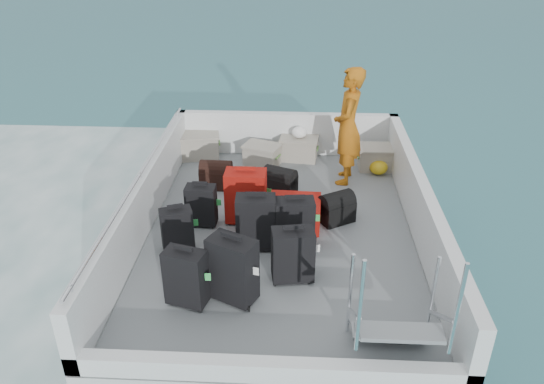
{
  "coord_description": "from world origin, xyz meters",
  "views": [
    {
      "loc": [
        0.2,
        -5.74,
        4.25
      ],
      "look_at": [
        -0.12,
        0.31,
        1.0
      ],
      "focal_mm": 35.0,
      "sensor_mm": 36.0,
      "label": 1
    }
  ],
  "objects_px": {
    "suitcase_5": "(246,197)",
    "suitcase_4": "(256,223)",
    "suitcase_3": "(233,270)",
    "crate_0": "(199,146)",
    "crate_3": "(377,158)",
    "passenger": "(348,127)",
    "suitcase_2": "(201,206)",
    "suitcase_0": "(186,278)",
    "crate_2": "(299,149)",
    "suitcase_6": "(293,256)",
    "crate_1": "(262,156)",
    "suitcase_8": "(286,212)",
    "suitcase_7": "(294,224)",
    "suitcase_1": "(177,230)"
  },
  "relations": [
    {
      "from": "suitcase_7",
      "to": "crate_0",
      "type": "xyz_separation_m",
      "value": [
        -1.6,
        2.58,
        -0.13
      ]
    },
    {
      "from": "suitcase_8",
      "to": "crate_1",
      "type": "xyz_separation_m",
      "value": [
        -0.44,
        1.79,
        -0.01
      ]
    },
    {
      "from": "suitcase_6",
      "to": "crate_1",
      "type": "distance_m",
      "value": 3.0
    },
    {
      "from": "suitcase_0",
      "to": "crate_1",
      "type": "xyz_separation_m",
      "value": [
        0.54,
        3.41,
        -0.16
      ]
    },
    {
      "from": "suitcase_6",
      "to": "crate_3",
      "type": "distance_m",
      "value": 3.18
    },
    {
      "from": "suitcase_2",
      "to": "suitcase_3",
      "type": "bearing_deg",
      "value": -66.2
    },
    {
      "from": "suitcase_3",
      "to": "suitcase_6",
      "type": "height_order",
      "value": "suitcase_3"
    },
    {
      "from": "crate_0",
      "to": "suitcase_4",
      "type": "bearing_deg",
      "value": -66.3
    },
    {
      "from": "crate_1",
      "to": "suitcase_5",
      "type": "bearing_deg",
      "value": -92.84
    },
    {
      "from": "suitcase_5",
      "to": "suitcase_8",
      "type": "bearing_deg",
      "value": -4.28
    },
    {
      "from": "suitcase_2",
      "to": "passenger",
      "type": "xyz_separation_m",
      "value": [
        1.93,
        1.37,
        0.59
      ]
    },
    {
      "from": "suitcase_1",
      "to": "suitcase_8",
      "type": "relative_size",
      "value": 0.64
    },
    {
      "from": "suitcase_3",
      "to": "crate_0",
      "type": "bearing_deg",
      "value": 132.11
    },
    {
      "from": "suitcase_4",
      "to": "suitcase_7",
      "type": "distance_m",
      "value": 0.46
    },
    {
      "from": "suitcase_0",
      "to": "crate_2",
      "type": "distance_m",
      "value": 3.84
    },
    {
      "from": "crate_1",
      "to": "crate_2",
      "type": "bearing_deg",
      "value": 24.17
    },
    {
      "from": "suitcase_4",
      "to": "crate_3",
      "type": "xyz_separation_m",
      "value": [
        1.72,
        2.3,
        -0.17
      ]
    },
    {
      "from": "suitcase_6",
      "to": "crate_1",
      "type": "xyz_separation_m",
      "value": [
        -0.54,
        2.95,
        -0.16
      ]
    },
    {
      "from": "suitcase_1",
      "to": "suitcase_2",
      "type": "bearing_deg",
      "value": 51.85
    },
    {
      "from": "suitcase_0",
      "to": "suitcase_6",
      "type": "xyz_separation_m",
      "value": [
        1.07,
        0.46,
        -0.01
      ]
    },
    {
      "from": "suitcase_4",
      "to": "crate_2",
      "type": "relative_size",
      "value": 1.2
    },
    {
      "from": "crate_0",
      "to": "crate_2",
      "type": "distance_m",
      "value": 1.64
    },
    {
      "from": "suitcase_8",
      "to": "crate_2",
      "type": "xyz_separation_m",
      "value": [
        0.15,
        2.05,
        0.0
      ]
    },
    {
      "from": "suitcase_8",
      "to": "suitcase_7",
      "type": "bearing_deg",
      "value": -165.9
    },
    {
      "from": "suitcase_0",
      "to": "suitcase_5",
      "type": "relative_size",
      "value": 0.9
    },
    {
      "from": "suitcase_0",
      "to": "suitcase_6",
      "type": "distance_m",
      "value": 1.17
    },
    {
      "from": "suitcase_4",
      "to": "suitcase_7",
      "type": "height_order",
      "value": "suitcase_4"
    },
    {
      "from": "crate_1",
      "to": "suitcase_0",
      "type": "bearing_deg",
      "value": -98.92
    },
    {
      "from": "crate_3",
      "to": "suitcase_1",
      "type": "bearing_deg",
      "value": -137.57
    },
    {
      "from": "crate_0",
      "to": "crate_2",
      "type": "relative_size",
      "value": 1.1
    },
    {
      "from": "suitcase_3",
      "to": "crate_3",
      "type": "distance_m",
      "value": 3.78
    },
    {
      "from": "crate_1",
      "to": "passenger",
      "type": "distance_m",
      "value": 1.54
    },
    {
      "from": "suitcase_4",
      "to": "crate_3",
      "type": "relative_size",
      "value": 1.22
    },
    {
      "from": "suitcase_5",
      "to": "passenger",
      "type": "distance_m",
      "value": 1.92
    },
    {
      "from": "suitcase_2",
      "to": "suitcase_6",
      "type": "xyz_separation_m",
      "value": [
        1.19,
        -1.09,
        0.04
      ]
    },
    {
      "from": "suitcase_1",
      "to": "suitcase_6",
      "type": "relative_size",
      "value": 0.89
    },
    {
      "from": "passenger",
      "to": "suitcase_2",
      "type": "bearing_deg",
      "value": -45.74
    },
    {
      "from": "suitcase_5",
      "to": "suitcase_4",
      "type": "bearing_deg",
      "value": -72.45
    },
    {
      "from": "suitcase_2",
      "to": "suitcase_4",
      "type": "height_order",
      "value": "suitcase_4"
    },
    {
      "from": "suitcase_8",
      "to": "crate_3",
      "type": "relative_size",
      "value": 1.55
    },
    {
      "from": "suitcase_4",
      "to": "suitcase_5",
      "type": "height_order",
      "value": "suitcase_5"
    },
    {
      "from": "suitcase_5",
      "to": "suitcase_6",
      "type": "relative_size",
      "value": 1.14
    },
    {
      "from": "crate_1",
      "to": "suitcase_7",
      "type": "bearing_deg",
      "value": -76.74
    },
    {
      "from": "suitcase_6",
      "to": "crate_2",
      "type": "distance_m",
      "value": 3.21
    },
    {
      "from": "crate_1",
      "to": "passenger",
      "type": "xyz_separation_m",
      "value": [
        1.28,
        -0.48,
        0.71
      ]
    },
    {
      "from": "suitcase_5",
      "to": "crate_3",
      "type": "distance_m",
      "value": 2.55
    },
    {
      "from": "crate_3",
      "to": "passenger",
      "type": "relative_size",
      "value": 0.32
    },
    {
      "from": "suitcase_3",
      "to": "suitcase_8",
      "type": "relative_size",
      "value": 0.84
    },
    {
      "from": "suitcase_7",
      "to": "suitcase_3",
      "type": "bearing_deg",
      "value": -128.23
    },
    {
      "from": "suitcase_2",
      "to": "crate_3",
      "type": "height_order",
      "value": "suitcase_2"
    }
  ]
}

